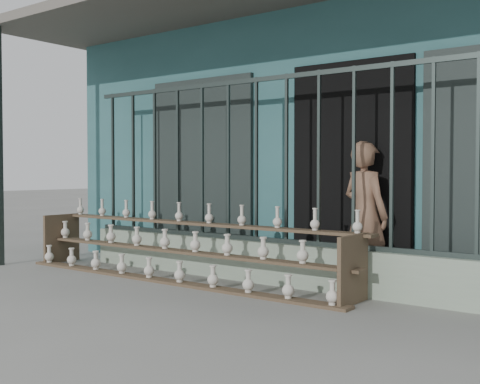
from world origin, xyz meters
The scene contains 6 objects.
ground centered at (0.00, 0.00, 0.00)m, with size 60.00×60.00×0.00m, color slate.
workshop_building centered at (0.00, 4.23, 1.62)m, with size 7.40×6.60×3.21m.
parapet_wall centered at (0.00, 1.30, 0.23)m, with size 5.00×0.20×0.45m, color gray.
security_fence centered at (0.00, 1.30, 1.35)m, with size 5.00×0.04×1.80m.
shelf_rack centered at (-0.78, 0.89, 0.36)m, with size 4.50×0.68×0.85m.
elderly_woman centered at (1.15, 1.61, 0.76)m, with size 0.56×0.37×1.53m, color brown.
Camera 1 is at (3.83, -4.09, 1.22)m, focal length 45.00 mm.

